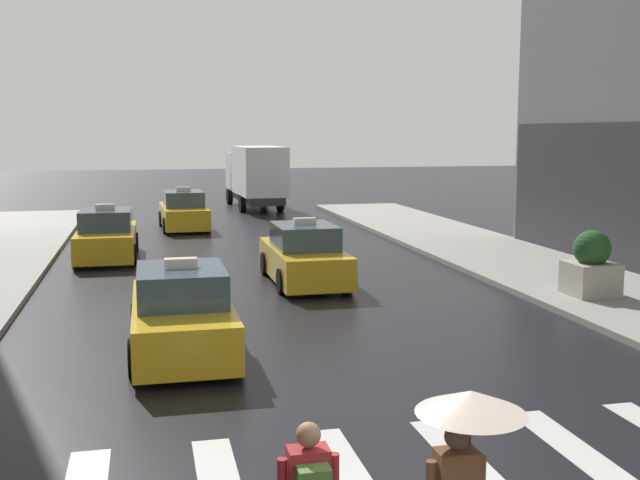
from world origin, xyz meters
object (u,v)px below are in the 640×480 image
at_px(taxi_lead, 182,314).
at_px(taxi_second, 304,256).
at_px(box_truck, 256,174).
at_px(taxi_fourth, 184,212).
at_px(pedestrian_with_umbrella, 465,439).
at_px(planter_mid_block, 591,266).
at_px(taxi_third, 107,237).

distance_m(taxi_lead, taxi_second, 6.98).
bearing_deg(box_truck, taxi_fourth, -118.50).
xyz_separation_m(pedestrian_with_umbrella, planter_mid_block, (7.96, 10.57, -0.64)).
bearing_deg(planter_mid_block, pedestrian_with_umbrella, -126.97).
relative_size(pedestrian_with_umbrella, planter_mid_block, 1.21).
bearing_deg(taxi_second, box_truck, 85.51).
distance_m(taxi_second, taxi_fourth, 12.84).
bearing_deg(taxi_second, taxi_fourth, 101.82).
bearing_deg(taxi_fourth, box_truck, 61.50).
xyz_separation_m(taxi_lead, taxi_second, (3.59, 5.99, 0.00)).
relative_size(taxi_fourth, pedestrian_with_umbrella, 2.37).
bearing_deg(taxi_third, taxi_second, -44.08).
xyz_separation_m(taxi_second, planter_mid_block, (6.38, -3.81, 0.15)).
xyz_separation_m(taxi_fourth, box_truck, (4.23, 7.79, 1.13)).
relative_size(taxi_second, planter_mid_block, 2.84).
height_order(taxi_fourth, planter_mid_block, taxi_fourth).
bearing_deg(taxi_second, planter_mid_block, -30.88).
bearing_deg(taxi_third, taxi_lead, -80.55).
height_order(taxi_third, pedestrian_with_umbrella, pedestrian_with_umbrella).
bearing_deg(box_truck, taxi_third, -115.15).
xyz_separation_m(taxi_lead, taxi_third, (-1.88, 11.29, 0.00)).
bearing_deg(taxi_second, taxi_third, 135.92).
bearing_deg(taxi_fourth, planter_mid_block, -61.19).
relative_size(taxi_second, taxi_fourth, 0.99).
xyz_separation_m(taxi_second, taxi_fourth, (-2.63, 12.57, 0.00)).
bearing_deg(taxi_third, taxi_fourth, 68.65).
bearing_deg(taxi_second, taxi_lead, -120.97).
distance_m(taxi_fourth, planter_mid_block, 18.70).
bearing_deg(taxi_fourth, taxi_lead, -92.97).
bearing_deg(taxi_fourth, taxi_second, -78.18).
bearing_deg(box_truck, planter_mid_block, -78.82).
distance_m(taxi_lead, taxi_third, 11.44).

